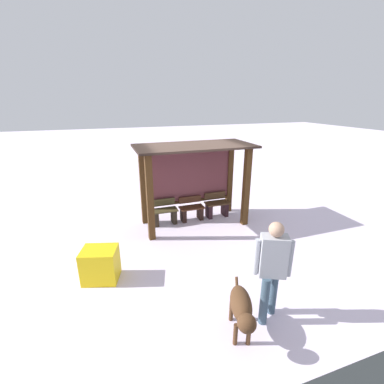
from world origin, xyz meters
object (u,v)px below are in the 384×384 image
Objects in this scene: bench_left_inside at (165,214)px; bench_center_inside at (192,211)px; grit_bin at (100,265)px; bench_right_inside at (217,207)px; person_walking at (272,264)px; dog at (242,308)px; bus_shelter at (192,169)px.

bench_center_inside is (0.85, 0.00, -0.02)m from bench_left_inside.
bench_left_inside is 1.07× the size of grit_bin.
grit_bin is (-3.59, -2.15, 0.03)m from bench_right_inside.
bench_center_inside is at bearing 89.14° from person_walking.
grit_bin is (-2.05, 2.21, -0.20)m from dog.
bench_left_inside is at bearing 48.82° from grit_bin.
bus_shelter reaches higher than person_walking.
bench_right_inside is at bearing 3.74° from bus_shelter.
dog is at bearing -163.40° from person_walking.
bench_right_inside is at bearing 30.94° from grit_bin.
bench_center_inside is 0.99× the size of bench_right_inside.
bench_left_inside is 4.37m from dog.
person_walking is (-0.92, -4.18, 0.75)m from bench_right_inside.
bus_shelter is 3.68m from grit_bin.
bench_right_inside is 0.42× the size of person_walking.
bench_left_inside is 0.70× the size of dog.
person_walking reaches higher than bench_center_inside.
bus_shelter is at bearing -90.00° from bench_center_inside.
person_walking is (-0.06, -4.12, -0.57)m from bus_shelter.
person_walking is (-0.06, -4.18, 0.77)m from bench_center_inside.
person_walking is 0.83m from dog.
dog is (-0.69, -4.37, 0.25)m from bench_center_inside.
person_walking is at bearing -90.86° from bench_center_inside.
dog reaches higher than bench_right_inside.
grit_bin is at bearing 132.73° from dog.
bus_shelter is 4.50m from dog.
grit_bin is at bearing -141.79° from bench_center_inside.
bench_left_inside is 2.86m from grit_bin.
dog is (-1.54, -4.36, 0.23)m from bench_right_inside.
bench_center_inside is 3.48m from grit_bin.
dog reaches higher than grit_bin.
person_walking is 3.43m from grit_bin.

